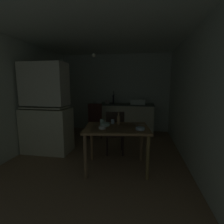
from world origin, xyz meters
TOP-DOWN VIEW (x-y plane):
  - ground_plane at (0.00, 0.00)m, footprint 5.12×5.12m
  - wall_back at (0.00, 2.11)m, footprint 3.60×0.10m
  - wall_left at (-1.80, 0.00)m, footprint 0.10×4.22m
  - wall_right at (1.80, 0.00)m, footprint 0.10×4.22m
  - ceiling_slab at (0.00, 0.00)m, footprint 3.60×4.22m
  - hutch_cabinet at (-1.21, -0.09)m, footprint 1.04×0.56m
  - counter_cabinet at (0.31, 1.74)m, footprint 1.90×0.64m
  - sink_basin at (0.77, 1.74)m, footprint 0.44×0.34m
  - hand_pump at (-0.00, 1.78)m, footprint 0.05×0.27m
  - mixing_bowl_counter at (-0.47, 1.69)m, footprint 0.22×0.22m
  - stoneware_crock at (-0.19, 1.78)m, footprint 0.14×0.14m
  - dining_table at (0.45, -0.62)m, footprint 1.22×0.96m
  - chair_far_side at (0.32, 0.02)m, footprint 0.47×0.47m
  - chair_by_counter at (-0.42, 1.07)m, footprint 0.50×0.50m
  - serving_bowl_wide at (0.23, -0.55)m, footprint 0.17×0.17m
  - soup_bowl_small at (0.22, -0.77)m, footprint 0.12×0.12m
  - sauce_dish at (0.86, -0.72)m, footprint 0.15×0.15m
  - teacup_cream at (0.34, -0.37)m, footprint 0.07×0.07m
  - mug_dark at (0.13, -0.37)m, footprint 0.09×0.09m
  - glass_bottle at (0.46, -0.40)m, footprint 0.06×0.06m
  - table_knife at (0.76, -0.26)m, footprint 0.06×0.20m
  - teaspoon_near_bowl at (0.89, -0.36)m, footprint 0.13×0.05m
  - pendant_bulb at (-0.13, 0.05)m, footprint 0.08×0.08m

SIDE VIEW (x-z plane):
  - ground_plane at x=0.00m, z-range 0.00..0.00m
  - counter_cabinet at x=0.31m, z-range 0.00..0.92m
  - chair_far_side at x=0.32m, z-range 0.02..0.98m
  - chair_by_counter at x=-0.42m, z-range 0.02..1.03m
  - dining_table at x=0.45m, z-range 0.29..1.07m
  - table_knife at x=0.76m, z-range 0.78..0.78m
  - teaspoon_near_bowl at x=0.89m, z-range 0.78..0.78m
  - sauce_dish at x=0.86m, z-range 0.78..0.82m
  - soup_bowl_small at x=0.22m, z-range 0.78..0.82m
  - serving_bowl_wide at x=0.23m, z-range 0.78..0.83m
  - mug_dark at x=0.13m, z-range 0.78..0.86m
  - teacup_cream at x=0.34m, z-range 0.78..0.86m
  - glass_bottle at x=0.46m, z-range 0.75..0.98m
  - hutch_cabinet at x=-1.21m, z-range -0.06..1.92m
  - mixing_bowl_counter at x=-0.47m, z-range 0.92..1.01m
  - stoneware_crock at x=-0.19m, z-range 0.92..1.04m
  - sink_basin at x=0.77m, z-range 0.93..1.08m
  - hand_pump at x=0.00m, z-range 0.90..1.29m
  - wall_back at x=0.00m, z-range 0.00..2.48m
  - wall_left at x=-1.80m, z-range 0.00..2.48m
  - wall_right at x=1.80m, z-range 0.00..2.48m
  - pendant_bulb at x=-0.13m, z-range 2.09..2.17m
  - ceiling_slab at x=0.00m, z-range 2.48..2.58m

